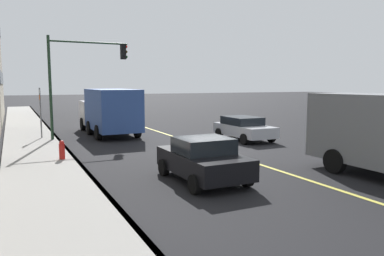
% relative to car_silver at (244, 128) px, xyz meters
% --- Properties ---
extents(ground, '(200.00, 200.00, 0.00)m').
position_rel_car_silver_xyz_m(ground, '(-1.55, 3.18, -0.73)').
color(ground, black).
extents(sidewalk_slab, '(80.00, 2.91, 0.15)m').
position_rel_car_silver_xyz_m(sidewalk_slab, '(-1.55, 11.27, -0.65)').
color(sidewalk_slab, gray).
rests_on(sidewalk_slab, ground).
extents(curb_edge, '(80.00, 0.16, 0.15)m').
position_rel_car_silver_xyz_m(curb_edge, '(-1.55, 9.89, -0.65)').
color(curb_edge, slate).
rests_on(curb_edge, ground).
extents(lane_stripe_center, '(80.00, 0.16, 0.01)m').
position_rel_car_silver_xyz_m(lane_stripe_center, '(-1.55, 3.18, -0.72)').
color(lane_stripe_center, '#D8CC4C').
rests_on(lane_stripe_center, ground).
extents(car_silver, '(4.14, 2.04, 1.36)m').
position_rel_car_silver_xyz_m(car_silver, '(0.00, 0.00, 0.00)').
color(car_silver, '#A8AAB2').
rests_on(car_silver, ground).
extents(car_black, '(3.83, 2.08, 1.49)m').
position_rel_car_silver_xyz_m(car_black, '(-7.18, 6.47, 0.03)').
color(car_black, black).
rests_on(car_black, ground).
extents(truck_blue, '(7.45, 2.67, 2.95)m').
position_rel_car_silver_xyz_m(truck_blue, '(5.75, 6.54, 0.85)').
color(truck_blue, silver).
rests_on(truck_blue, ground).
extents(traffic_light_mast, '(0.28, 4.57, 5.96)m').
position_rel_car_silver_xyz_m(traffic_light_mast, '(4.12, 8.51, 3.38)').
color(traffic_light_mast, '#1E3823').
rests_on(traffic_light_mast, ground).
extents(street_sign_post, '(0.60, 0.08, 3.07)m').
position_rel_car_silver_xyz_m(street_sign_post, '(5.12, 10.72, 1.07)').
color(street_sign_post, slate).
rests_on(street_sign_post, ground).
extents(fire_hydrant, '(0.24, 0.24, 0.94)m').
position_rel_car_silver_xyz_m(fire_hydrant, '(-1.95, 10.41, -0.26)').
color(fire_hydrant, red).
rests_on(fire_hydrant, ground).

